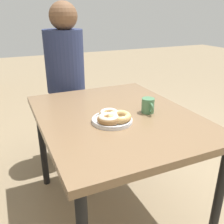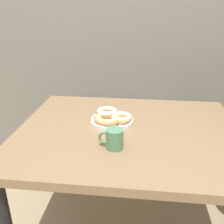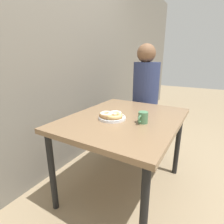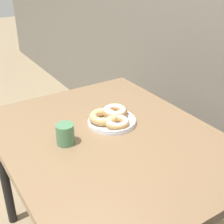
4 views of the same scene
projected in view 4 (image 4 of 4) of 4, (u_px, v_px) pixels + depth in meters
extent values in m
cube|color=#846647|center=(110.00, 140.00, 1.38)|extent=(1.12, 0.89, 0.04)
cylinder|color=black|center=(4.00, 175.00, 1.74)|extent=(0.05, 0.05, 0.70)
cylinder|color=black|center=(119.00, 136.00, 2.11)|extent=(0.05, 0.05, 0.70)
cylinder|color=white|center=(112.00, 122.00, 1.47)|extent=(0.23, 0.23, 0.01)
torus|color=white|center=(112.00, 120.00, 1.46)|extent=(0.23, 0.23, 0.01)
torus|color=tan|center=(117.00, 122.00, 1.42)|extent=(0.13, 0.13, 0.03)
torus|color=white|center=(117.00, 121.00, 1.41)|extent=(0.12, 0.12, 0.03)
torus|color=#9E7042|center=(115.00, 112.00, 1.49)|extent=(0.13, 0.13, 0.04)
torus|color=silver|center=(115.00, 111.00, 1.49)|extent=(0.12, 0.12, 0.03)
torus|color=tan|center=(104.00, 117.00, 1.46)|extent=(0.14, 0.14, 0.04)
torus|color=#E0D17F|center=(103.00, 116.00, 1.45)|extent=(0.13, 0.13, 0.03)
cylinder|color=#4C7F56|center=(65.00, 134.00, 1.30)|extent=(0.08, 0.08, 0.09)
cylinder|color=#382114|center=(65.00, 126.00, 1.28)|extent=(0.06, 0.06, 0.00)
torus|color=#4C7F56|center=(62.00, 129.00, 1.33)|extent=(0.06, 0.02, 0.06)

